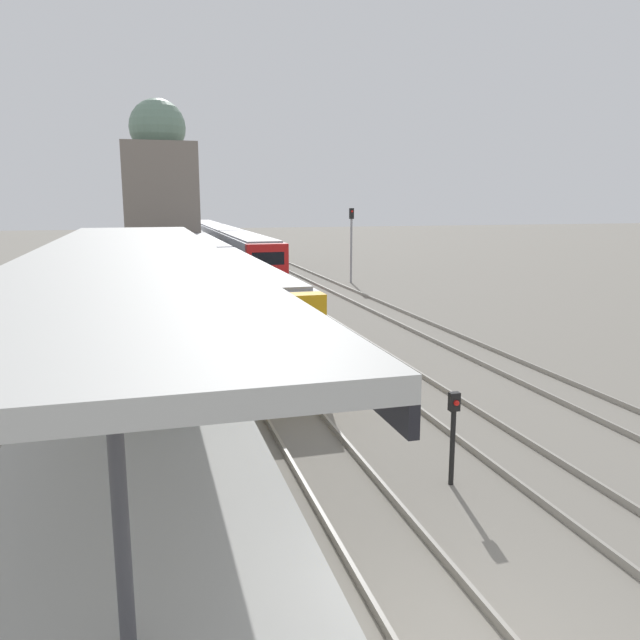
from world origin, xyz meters
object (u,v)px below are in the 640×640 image
object	(u,v)px
train_near	(199,259)
train_far	(222,240)
person_on_platform	(188,373)
signal_post_near	(453,428)
signal_mast_far	(351,236)

from	to	relation	value
train_near	train_far	bearing A→B (deg)	78.98
person_on_platform	train_near	distance (m)	28.96
train_near	train_far	xyz separation A→B (m)	(3.99, 20.49, -0.06)
train_far	signal_post_near	bearing A→B (deg)	-92.12
signal_post_near	person_on_platform	bearing A→B (deg)	155.68
train_far	signal_post_near	world-z (taller)	train_far
signal_post_near	signal_mast_far	xyz separation A→B (m)	(7.80, 29.32, 1.96)
train_near	signal_post_near	xyz separation A→B (m)	(2.08, -31.00, -0.52)
train_near	signal_post_near	distance (m)	31.07
train_far	train_near	bearing A→B (deg)	-101.02
signal_post_near	train_near	bearing A→B (deg)	93.84
person_on_platform	signal_post_near	bearing A→B (deg)	-24.32
person_on_platform	signal_mast_far	size ratio (longest dim) A/B	0.34
signal_post_near	signal_mast_far	bearing A→B (deg)	75.10
train_far	person_on_platform	bearing A→B (deg)	-97.75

